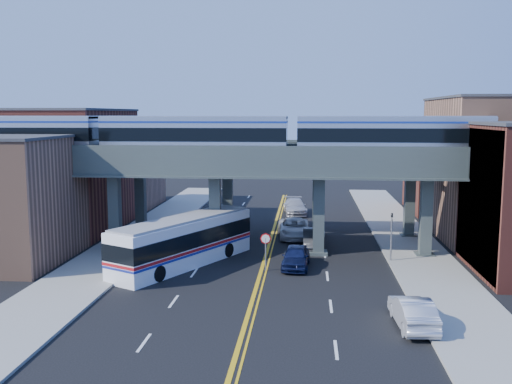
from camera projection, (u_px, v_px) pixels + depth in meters
ground at (257, 283)px, 36.36m from camera, size 120.00×120.00×0.00m
sidewalk_west at (130, 243)px, 47.24m from camera, size 5.00×70.00×0.16m
sidewalk_east at (413, 249)px, 45.19m from camera, size 5.00×70.00×0.16m
building_west_a at (9, 200)px, 41.35m from camera, size 8.00×10.00×9.00m
building_west_b at (75, 170)px, 53.05m from camera, size 8.00×14.00×11.00m
building_west_c at (121, 172)px, 66.08m from camera, size 8.00×10.00×8.00m
building_east_b at (485, 168)px, 49.67m from camera, size 8.00×14.00×12.00m
building_east_c at (448, 171)px, 62.70m from camera, size 8.00×10.00×9.00m
mural_panel at (478, 203)px, 38.36m from camera, size 0.10×9.50×9.50m
elevated_viaduct_near at (267, 170)px, 43.37m from camera, size 52.00×3.60×7.40m
elevated_viaduct_far at (272, 162)px, 50.28m from camera, size 52.00×3.60×7.40m
transit_train at (195, 135)px, 43.50m from camera, size 43.89×2.75×3.20m
stop_sign at (266, 246)px, 39.05m from camera, size 0.76×0.09×2.63m
traffic_signal at (391, 231)px, 41.14m from camera, size 0.15×0.18×4.10m
transit_bus at (184, 242)px, 40.57m from camera, size 8.44×12.59×3.28m
car_lane_a at (296, 257)px, 39.96m from camera, size 2.08×4.66×1.55m
car_lane_b at (313, 239)px, 45.86m from camera, size 1.68×4.62×1.51m
car_lane_c at (295, 228)px, 49.76m from camera, size 3.15×6.04×1.62m
car_lane_d at (295, 207)px, 61.45m from camera, size 2.85×5.76×1.61m
car_parked_curb at (413, 312)px, 28.83m from camera, size 1.94×4.84×1.57m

